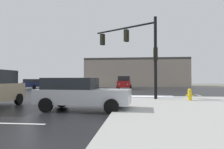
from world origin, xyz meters
name	(u,v)px	position (x,y,z in m)	size (l,w,h in m)	color
ground_plane	(95,95)	(0.00, 0.00, 0.00)	(120.00, 120.00, 0.00)	slate
road_asphalt	(95,95)	(0.00, 0.00, 0.01)	(44.00, 44.00, 0.02)	black
snow_strip_curbside	(148,97)	(5.00, -4.00, 0.17)	(4.00, 1.60, 0.06)	white
lane_markings	(105,96)	(1.20, -1.38, 0.02)	(36.15, 36.15, 0.01)	silver
traffic_signal_mast	(137,46)	(4.11, -4.71, 4.11)	(4.92, 3.32, 5.89)	black
fire_hydrant	(190,94)	(7.58, -6.42, 0.54)	(0.48, 0.26, 0.79)	gold
strip_building_background	(136,73)	(4.23, 29.07, 3.18)	(23.29, 8.00, 6.37)	gray
suv_red	(124,82)	(2.30, 12.41, 1.09)	(2.20, 4.85, 2.03)	#B21919
sedan_silver	(80,93)	(1.32, -10.69, 0.85)	(4.63, 2.26, 1.58)	#B7BABF
sedan_navy	(34,84)	(-12.73, 12.32, 0.85)	(2.32, 4.65, 1.58)	#141E47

